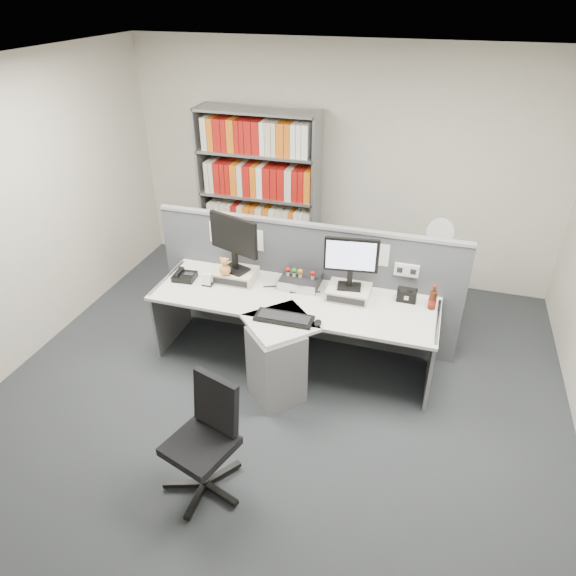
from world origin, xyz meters
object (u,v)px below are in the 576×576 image
(mouse, at_px, (318,323))
(speaker, at_px, (407,295))
(keyboard, at_px, (284,318))
(desk_fan, at_px, (440,234))
(desktop_pc, at_px, (301,281))
(shelving_unit, at_px, (259,198))
(cola_bottle, at_px, (433,300))
(monitor_right, at_px, (351,259))
(desk_phone, at_px, (184,276))
(desk, at_px, (286,335))
(filing_cabinet, at_px, (431,288))
(desk_calendar, at_px, (207,281))
(office_chair, at_px, (207,435))
(monitor_left, at_px, (234,239))

(mouse, distance_m, speaker, 0.90)
(keyboard, bearing_deg, desk_fan, 52.57)
(desktop_pc, height_order, shelving_unit, shelving_unit)
(cola_bottle, relative_size, desk_fan, 0.50)
(monitor_right, relative_size, desk_phone, 2.24)
(desk, bearing_deg, speaker, 25.45)
(desk, xyz_separation_m, filing_cabinet, (1.20, 1.40, -0.11))
(shelving_unit, distance_m, desk_fan, 2.15)
(desk_calendar, xyz_separation_m, desk_fan, (2.04, 1.20, 0.22))
(desk, xyz_separation_m, desk_calendar, (-0.84, 0.20, 0.32))
(desk, bearing_deg, monitor_right, 38.83)
(desk_phone, distance_m, office_chair, 1.83)
(filing_cabinet, bearing_deg, monitor_left, -150.87)
(desk, relative_size, shelving_unit, 1.30)
(mouse, bearing_deg, office_chair, -112.68)
(desk_fan, bearing_deg, desk_calendar, -149.58)
(desk_phone, xyz_separation_m, desk_fan, (2.30, 1.16, 0.24))
(shelving_unit, bearing_deg, desk_phone, -97.20)
(keyboard, height_order, desk_calendar, desk_calendar)
(desktop_pc, distance_m, desk_calendar, 0.88)
(desk, height_order, desk_phone, desk_phone)
(desk, distance_m, cola_bottle, 1.32)
(keyboard, bearing_deg, desk_calendar, 158.68)
(keyboard, relative_size, office_chair, 0.57)
(speaker, xyz_separation_m, desk_fan, (0.21, 0.93, 0.21))
(monitor_right, distance_m, cola_bottle, 0.80)
(monitor_right, bearing_deg, office_chair, -111.14)
(mouse, height_order, cola_bottle, cola_bottle)
(desktop_pc, bearing_deg, desk_phone, -168.82)
(desk, height_order, speaker, speaker)
(monitor_left, xyz_separation_m, cola_bottle, (1.83, 0.02, -0.34))
(filing_cabinet, bearing_deg, monitor_right, -125.45)
(desk, height_order, shelving_unit, shelving_unit)
(desk, bearing_deg, office_chair, -97.79)
(monitor_right, bearing_deg, cola_bottle, 1.81)
(desk, height_order, desk_calendar, desk_calendar)
(desk_phone, relative_size, desk_fan, 0.47)
(keyboard, relative_size, shelving_unit, 0.25)
(office_chair, bearing_deg, desk, 82.21)
(desktop_pc, xyz_separation_m, mouse, (0.32, -0.59, -0.03))
(cola_bottle, bearing_deg, mouse, -149.17)
(keyboard, xyz_separation_m, speaker, (0.96, 0.61, 0.04))
(cola_bottle, bearing_deg, keyboard, -155.39)
(desk_calendar, relative_size, desk_fan, 0.26)
(mouse, relative_size, cola_bottle, 0.43)
(desk_phone, height_order, filing_cabinet, desk_phone)
(monitor_left, distance_m, shelving_unit, 1.50)
(cola_bottle, bearing_deg, desk, -161.44)
(desk_calendar, distance_m, cola_bottle, 2.06)
(desk, xyz_separation_m, speaker, (0.99, 0.47, 0.32))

